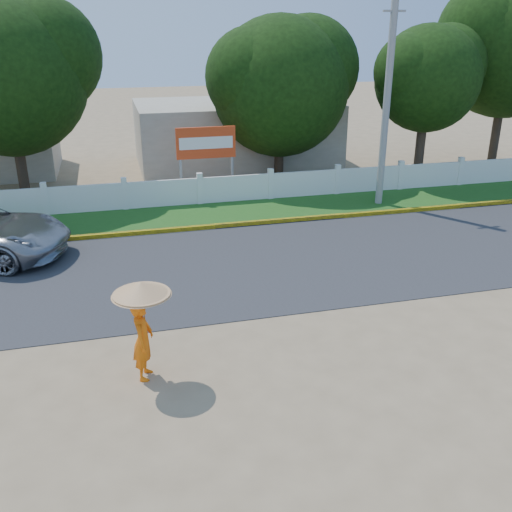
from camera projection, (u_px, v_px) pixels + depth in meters
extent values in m
plane|color=#9E8460|center=(277.00, 338.00, 13.44)|extent=(120.00, 120.00, 0.00)
cube|color=#38383A|center=(236.00, 265.00, 17.48)|extent=(60.00, 7.00, 0.02)
cube|color=#2D601E|center=(206.00, 214.00, 22.18)|extent=(60.00, 3.50, 0.03)
cube|color=yellow|center=(214.00, 226.00, 20.63)|extent=(40.00, 0.18, 0.16)
cube|color=silver|center=(200.00, 191.00, 23.28)|extent=(40.00, 0.10, 1.10)
cube|color=#B7AD99|center=(235.00, 134.00, 29.68)|extent=(10.00, 6.00, 3.20)
cylinder|color=gray|center=(387.00, 103.00, 22.04)|extent=(0.28, 0.28, 8.13)
imported|color=orange|center=(143.00, 340.00, 11.65)|extent=(0.57, 0.72, 1.75)
cylinder|color=gray|center=(143.00, 310.00, 11.40)|extent=(0.02, 0.02, 1.13)
cone|color=tan|center=(141.00, 289.00, 11.22)|extent=(1.20, 1.20, 0.29)
cylinder|color=gray|center=(181.00, 175.00, 23.96)|extent=(0.12, 0.12, 2.00)
cylinder|color=gray|center=(232.00, 172.00, 24.47)|extent=(0.12, 0.12, 2.00)
cube|color=red|center=(206.00, 143.00, 23.73)|extent=(2.50, 0.12, 1.30)
cube|color=silver|center=(206.00, 143.00, 23.67)|extent=(2.25, 0.02, 0.49)
cylinder|color=#473828|center=(20.00, 159.00, 24.19)|extent=(0.44, 0.44, 3.16)
sphere|color=#19380D|center=(7.00, 77.00, 22.94)|extent=(6.35, 6.35, 6.35)
cylinder|color=#473828|center=(279.00, 152.00, 26.96)|extent=(0.44, 0.44, 2.52)
sphere|color=#19380D|center=(280.00, 87.00, 25.83)|extent=(6.27, 6.27, 6.27)
cylinder|color=#473828|center=(497.00, 127.00, 29.03)|extent=(0.44, 0.44, 4.06)
sphere|color=#19380D|center=(510.00, 45.00, 27.55)|extent=(6.92, 6.92, 6.92)
cylinder|color=#473828|center=(420.00, 144.00, 26.93)|extent=(0.44, 0.44, 3.27)
sphere|color=#19380D|center=(427.00, 79.00, 25.82)|extent=(4.78, 4.78, 4.78)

